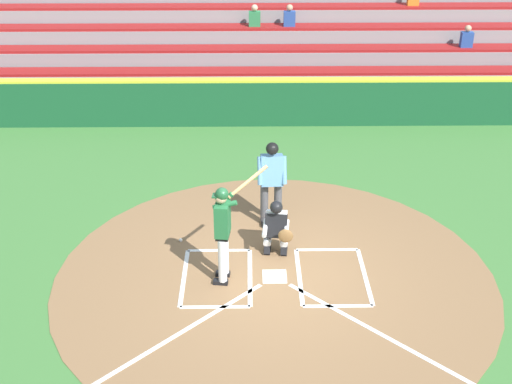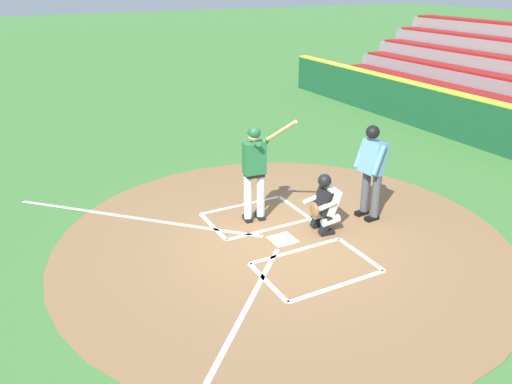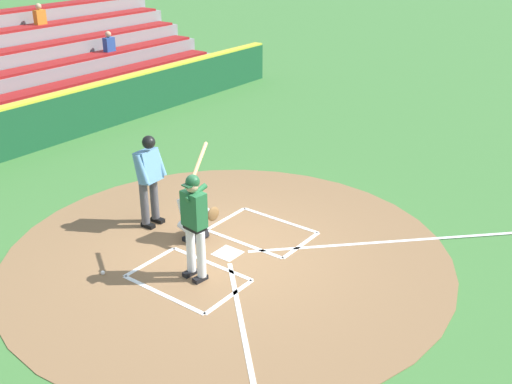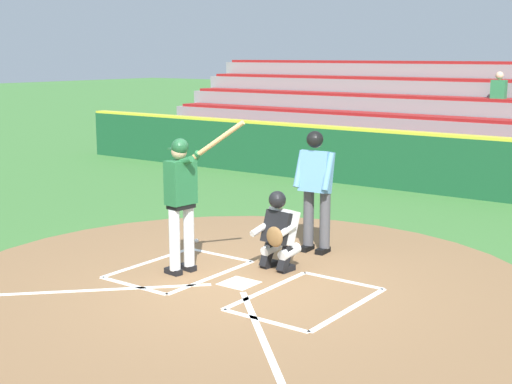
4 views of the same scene
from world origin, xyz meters
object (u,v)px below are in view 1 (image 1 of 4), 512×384
Objects in this scene: catcher at (277,226)px; baseball at (181,240)px; batter at (223,227)px; plate_umpire at (272,178)px.

catcher reaches higher than baseball.
catcher is at bearing -137.26° from batter.
catcher is at bearing 93.55° from plate_umpire.
baseball is at bearing 19.89° from plate_umpire.
plate_umpire is at bearing -86.45° from catcher.
batter is 1.88× the size of catcher.
batter is 28.76× the size of baseball.
plate_umpire reaches higher than baseball.
catcher is 15.27× the size of baseball.
catcher is at bearing 167.13° from baseball.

